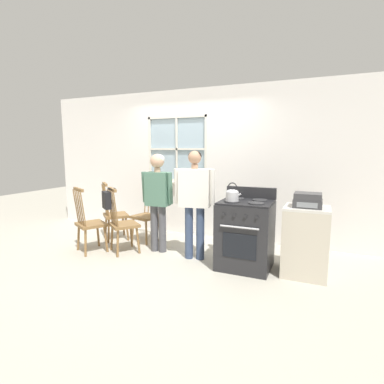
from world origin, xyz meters
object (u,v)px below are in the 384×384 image
object	(u,v)px
person_elderly_left	(158,193)
handbag	(107,200)
kettle	(232,195)
stereo	(308,200)
chair_by_window	(123,224)
chair_center_cluster	(115,215)
stove	(245,234)
side_counter	(305,241)
chair_near_wall	(90,224)
chair_near_stove	(147,216)
potted_plant	(187,178)
person_teen_center	(195,195)

from	to	relation	value
person_elderly_left	handbag	distance (m)	0.78
kettle	stereo	xyz separation A→B (m)	(0.93, 0.15, -0.04)
chair_by_window	chair_center_cluster	world-z (taller)	same
stove	side_counter	size ratio (longest dim) A/B	1.20
chair_near_wall	chair_center_cluster	xyz separation A→B (m)	(-0.06, 0.69, 0.00)
chair_near_stove	stove	size ratio (longest dim) A/B	0.95
stove	stereo	world-z (taller)	stove
chair_center_cluster	potted_plant	distance (m)	1.48
person_elderly_left	stereo	bearing A→B (deg)	-4.44
chair_near_stove	potted_plant	xyz separation A→B (m)	(0.50, 0.63, 0.63)
side_counter	chair_near_stove	bearing A→B (deg)	170.27
chair_by_window	stove	bearing A→B (deg)	-137.76
chair_near_stove	kettle	size ratio (longest dim) A/B	4.19
person_teen_center	handbag	xyz separation A→B (m)	(-1.29, -0.37, -0.10)
chair_near_wall	chair_near_stove	bearing A→B (deg)	-92.50
chair_near_wall	side_counter	world-z (taller)	chair_near_wall
chair_near_wall	stereo	xyz separation A→B (m)	(3.17, 0.37, 0.54)
chair_by_window	person_elderly_left	xyz separation A→B (m)	(0.49, 0.26, 0.50)
chair_by_window	person_teen_center	distance (m)	1.27
chair_near_stove	person_elderly_left	world-z (taller)	person_elderly_left
potted_plant	kettle	bearing A→B (deg)	-45.70
chair_near_wall	person_elderly_left	xyz separation A→B (m)	(0.98, 0.44, 0.50)
chair_near_wall	stereo	size ratio (longest dim) A/B	3.04
chair_near_stove	stove	xyz separation A→B (m)	(1.88, -0.50, 0.02)
person_teen_center	side_counter	size ratio (longest dim) A/B	1.77
person_elderly_left	side_counter	world-z (taller)	person_elderly_left
person_teen_center	potted_plant	xyz separation A→B (m)	(-0.62, 1.10, 0.11)
chair_center_cluster	chair_near_stove	distance (m)	0.60
chair_by_window	chair_center_cluster	size ratio (longest dim) A/B	1.00
person_teen_center	potted_plant	bearing A→B (deg)	108.97
kettle	chair_near_stove	bearing A→B (deg)	160.02
person_elderly_left	chair_center_cluster	bearing A→B (deg)	163.91
person_teen_center	side_counter	world-z (taller)	person_teen_center
chair_near_stove	stereo	distance (m)	2.75
person_teen_center	chair_by_window	bearing A→B (deg)	179.05
kettle	stove	bearing A→B (deg)	39.76
stove	chair_near_wall	bearing A→B (deg)	-171.61
chair_near_stove	person_elderly_left	bearing A→B (deg)	-27.17
stove	side_counter	world-z (taller)	stove
person_elderly_left	person_teen_center	distance (m)	0.66
chair_near_stove	stereo	size ratio (longest dim) A/B	3.04
person_teen_center	stereo	xyz separation A→B (m)	(1.53, 0.00, 0.02)
stove	handbag	world-z (taller)	stove
chair_center_cluster	handbag	size ratio (longest dim) A/B	3.37
chair_center_cluster	chair_near_stove	size ratio (longest dim) A/B	1.00
person_teen_center	person_elderly_left	bearing A→B (deg)	163.64
chair_near_stove	stove	bearing A→B (deg)	-0.74
person_teen_center	potted_plant	world-z (taller)	person_teen_center
stereo	chair_near_wall	bearing A→B (deg)	-173.26
stove	kettle	world-z (taller)	kettle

